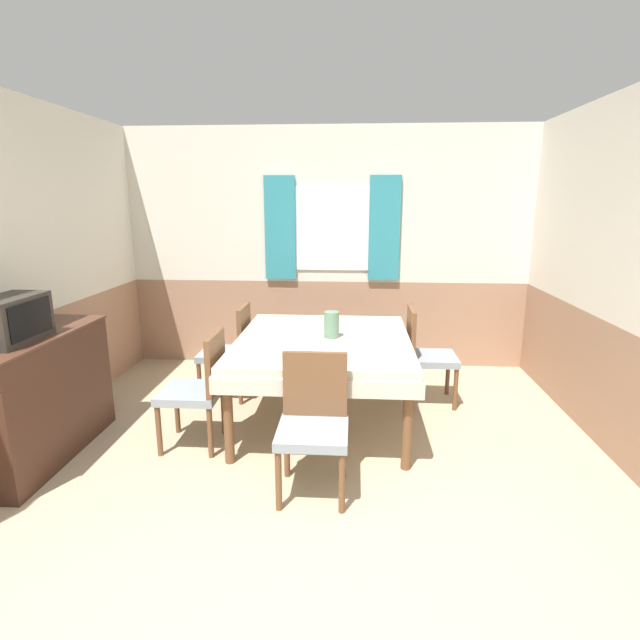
% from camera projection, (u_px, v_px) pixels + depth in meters
% --- Properties ---
extents(wall_back, '(4.76, 0.09, 2.60)m').
position_uv_depth(wall_back, '(327.00, 249.00, 5.48)').
color(wall_back, silver).
rests_on(wall_back, ground_plane).
extents(wall_left, '(0.05, 4.24, 2.60)m').
position_uv_depth(wall_left, '(20.00, 273.00, 3.74)').
color(wall_left, silver).
rests_on(wall_left, ground_plane).
extents(wall_right, '(0.05, 4.24, 2.60)m').
position_uv_depth(wall_right, '(630.00, 279.00, 3.45)').
color(wall_right, silver).
rests_on(wall_right, ground_plane).
extents(dining_table, '(1.44, 1.68, 0.73)m').
position_uv_depth(dining_table, '(323.00, 349.00, 4.11)').
color(dining_table, beige).
rests_on(dining_table, ground_plane).
extents(chair_left_near, '(0.44, 0.44, 0.88)m').
position_uv_depth(chair_left_near, '(199.00, 386.00, 3.73)').
color(chair_left_near, brown).
rests_on(chair_left_near, ground_plane).
extents(chair_left_far, '(0.44, 0.44, 0.88)m').
position_uv_depth(chair_left_far, '(231.00, 348.00, 4.68)').
color(chair_left_far, brown).
rests_on(chair_left_far, ground_plane).
extents(chair_right_far, '(0.44, 0.44, 0.88)m').
position_uv_depth(chair_right_far, '(425.00, 352.00, 4.56)').
color(chair_right_far, brown).
rests_on(chair_right_far, ground_plane).
extents(chair_head_near, '(0.44, 0.44, 0.88)m').
position_uv_depth(chair_head_near, '(313.00, 420.00, 3.15)').
color(chair_head_near, brown).
rests_on(chair_head_near, ground_plane).
extents(sideboard, '(0.46, 1.28, 0.92)m').
position_uv_depth(sideboard, '(38.00, 396.00, 3.56)').
color(sideboard, '#3D2319').
rests_on(sideboard, ground_plane).
extents(tv, '(0.29, 0.52, 0.30)m').
position_uv_depth(tv, '(10.00, 319.00, 3.26)').
color(tv, '#2D2823').
rests_on(tv, sideboard).
extents(vase, '(0.12, 0.12, 0.22)m').
position_uv_depth(vase, '(332.00, 325.00, 4.07)').
color(vase, slate).
rests_on(vase, dining_table).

